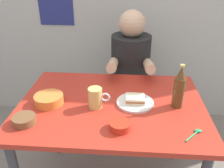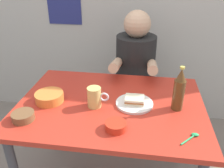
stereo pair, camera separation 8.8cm
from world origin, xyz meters
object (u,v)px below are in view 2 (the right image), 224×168
at_px(beer_mug, 95,97).
at_px(beer_bottle, 179,90).
at_px(stool, 133,104).
at_px(soup_bowl_orange, 49,97).
at_px(person_seated, 135,61).
at_px(plate_orange, 134,103).
at_px(dining_table, 111,115).
at_px(sandwich, 135,100).

bearing_deg(beer_mug, beer_bottle, 5.19).
bearing_deg(stool, soup_bowl_orange, -125.72).
relative_size(person_seated, soup_bowl_orange, 4.23).
bearing_deg(person_seated, plate_orange, -87.22).
distance_m(stool, beer_mug, 0.84).
distance_m(dining_table, beer_bottle, 0.44).
xyz_separation_m(sandwich, soup_bowl_orange, (-0.51, -0.04, -0.00)).
bearing_deg(soup_bowl_orange, stool, 54.28).
bearing_deg(plate_orange, beer_mug, -166.92).
bearing_deg(plate_orange, beer_bottle, -2.36).
height_order(beer_bottle, soup_bowl_orange, beer_bottle).
relative_size(stool, plate_orange, 2.05).
relative_size(beer_mug, soup_bowl_orange, 0.74).
distance_m(dining_table, soup_bowl_orange, 0.39).
bearing_deg(plate_orange, person_seated, 92.78).
distance_m(dining_table, stool, 0.71).
relative_size(plate_orange, soup_bowl_orange, 1.29).
distance_m(dining_table, plate_orange, 0.17).
bearing_deg(person_seated, soup_bowl_orange, -126.18).
distance_m(stool, soup_bowl_orange, 0.92).
height_order(person_seated, plate_orange, person_seated).
height_order(plate_orange, soup_bowl_orange, soup_bowl_orange).
xyz_separation_m(plate_orange, sandwich, (0.00, 0.00, 0.02)).
xyz_separation_m(dining_table, sandwich, (0.14, 0.00, 0.13)).
relative_size(dining_table, plate_orange, 5.00).
relative_size(dining_table, sandwich, 10.00).
bearing_deg(beer_bottle, soup_bowl_orange, -177.92).
bearing_deg(dining_table, beer_bottle, -1.19).
bearing_deg(dining_table, beer_mug, -149.45).
bearing_deg(dining_table, sandwich, 0.83).
xyz_separation_m(dining_table, plate_orange, (0.14, 0.00, 0.10)).
distance_m(stool, plate_orange, 0.74).
bearing_deg(stool, beer_mug, -106.10).
height_order(plate_orange, beer_bottle, beer_bottle).
distance_m(stool, beer_bottle, 0.86).
xyz_separation_m(sandwich, beer_mug, (-0.23, -0.05, 0.03)).
xyz_separation_m(stool, plate_orange, (0.03, -0.63, 0.40)).
height_order(person_seated, beer_bottle, person_seated).
bearing_deg(stool, sandwich, -87.27).
xyz_separation_m(beer_mug, beer_bottle, (0.47, 0.04, 0.06)).
xyz_separation_m(plate_orange, soup_bowl_orange, (-0.51, -0.04, 0.02)).
bearing_deg(beer_mug, soup_bowl_orange, 176.88).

